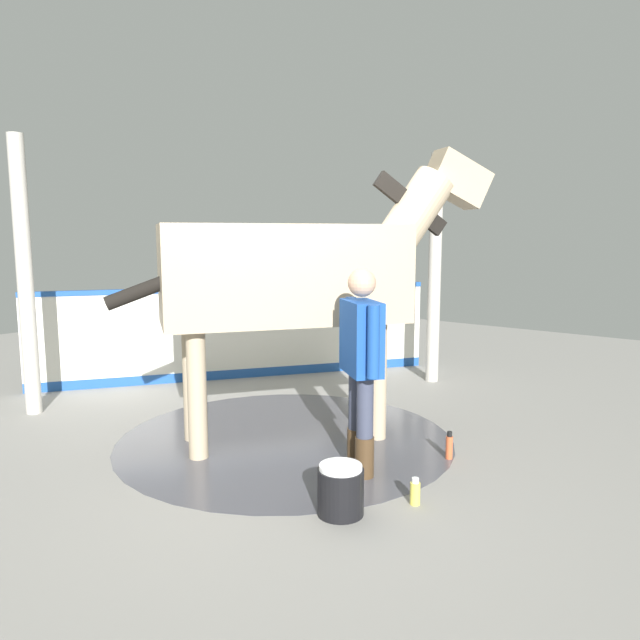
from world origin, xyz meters
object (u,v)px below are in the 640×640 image
object	(u,v)px
handler	(361,358)
wash_bucket	(340,490)
horse	(299,273)
bottle_shampoo	(415,492)
bottle_spray	(449,446)

from	to	relation	value
handler	wash_bucket	distance (m)	1.06
horse	bottle_shampoo	xyz separation A→B (m)	(-0.55, -1.53, -1.44)
wash_bucket	bottle_spray	size ratio (longest dim) A/B	1.45
wash_bucket	bottle_spray	xyz separation A→B (m)	(1.36, -0.12, -0.06)
wash_bucket	bottle_shampoo	distance (m)	0.55
horse	bottle_shampoo	bearing A→B (deg)	-75.80
bottle_shampoo	bottle_spray	xyz separation A→B (m)	(0.92, 0.20, 0.02)
bottle_shampoo	horse	bearing A→B (deg)	70.09
horse	bottle_shampoo	world-z (taller)	horse
horse	bottle_spray	world-z (taller)	horse
wash_bucket	bottle_shampoo	xyz separation A→B (m)	(0.44, -0.32, -0.08)
horse	bottle_spray	xyz separation A→B (m)	(0.37, -1.33, -1.42)
handler	wash_bucket	world-z (taller)	handler
horse	wash_bucket	bearing A→B (deg)	-95.31
bottle_spray	handler	bearing A→B (deg)	147.70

